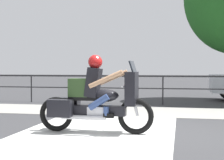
{
  "coord_description": "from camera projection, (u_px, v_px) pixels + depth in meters",
  "views": [
    {
      "loc": [
        0.63,
        -6.95,
        1.32
      ],
      "look_at": [
        -1.08,
        1.58,
        1.02
      ],
      "focal_mm": 55.0,
      "sensor_mm": 36.0,
      "label": 1
    }
  ],
  "objects": [
    {
      "name": "fence_railing",
      "position": [
        163.0,
        82.0,
        12.39
      ],
      "size": [
        36.0,
        0.05,
        1.06
      ],
      "color": "#232326",
      "rests_on": "ground"
    },
    {
      "name": "crosswalk_band",
      "position": [
        96.0,
        133.0,
        6.99
      ],
      "size": [
        3.16,
        6.0,
        0.01
      ],
      "primitive_type": "cube",
      "color": "silver",
      "rests_on": "ground"
    },
    {
      "name": "ground_plane",
      "position": [
        149.0,
        133.0,
        6.98
      ],
      "size": [
        120.0,
        120.0,
        0.0
      ],
      "primitive_type": "plane",
      "color": "#38383A"
    },
    {
      "name": "sidewalk_band",
      "position": [
        159.0,
        112.0,
        10.31
      ],
      "size": [
        44.0,
        2.4,
        0.01
      ],
      "primitive_type": "cube",
      "color": "#99968E",
      "rests_on": "ground"
    },
    {
      "name": "motorcycle",
      "position": [
        95.0,
        99.0,
        6.99
      ],
      "size": [
        2.4,
        0.76,
        1.6
      ],
      "rotation": [
        0.0,
        0.0,
        -0.03
      ],
      "color": "black",
      "rests_on": "ground"
    }
  ]
}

